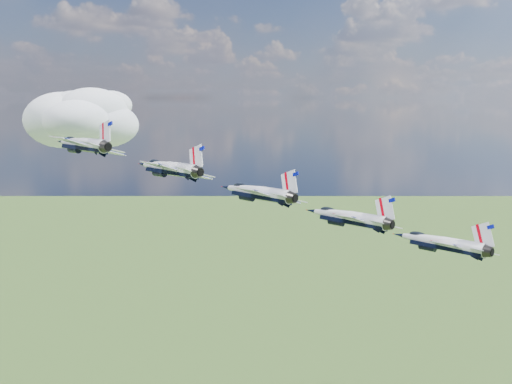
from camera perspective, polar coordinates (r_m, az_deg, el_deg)
cloud_far at (r=274.58m, az=-16.70°, el=7.36°), size 52.80×41.49×20.74m
jet_0 at (r=79.17m, az=-17.09°, el=4.62°), size 12.39×15.31×6.67m
jet_1 at (r=75.53m, az=-8.84°, el=2.42°), size 12.39×15.31×6.67m
jet_2 at (r=73.71m, az=0.00°, el=0.00°), size 12.39×15.31×6.67m
jet_3 at (r=73.83m, az=9.04°, el=-2.47°), size 12.39×15.31×6.67m
jet_4 at (r=75.89m, az=17.86°, el=-4.82°), size 12.39×15.31×6.67m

